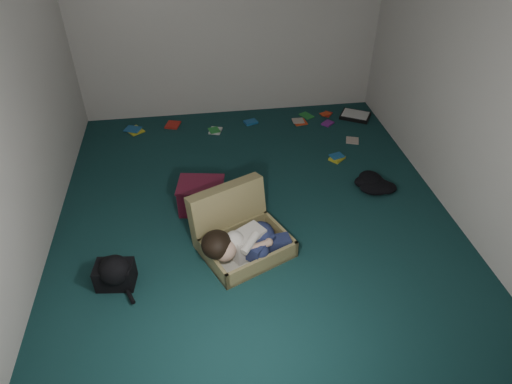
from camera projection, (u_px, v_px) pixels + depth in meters
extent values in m
plane|color=#143839|center=(254.00, 210.00, 4.78)|extent=(4.50, 4.50, 0.00)
plane|color=silver|center=(228.00, 19.00, 5.76)|extent=(4.50, 0.00, 4.50)
plane|color=silver|center=(319.00, 295.00, 2.22)|extent=(4.50, 0.00, 4.50)
plane|color=silver|center=(14.00, 111.00, 3.76)|extent=(0.00, 4.50, 4.50)
plane|color=silver|center=(467.00, 82.00, 4.22)|extent=(0.00, 4.50, 4.50)
cube|color=#918350|center=(248.00, 248.00, 4.21)|extent=(0.92, 0.81, 0.17)
cube|color=beige|center=(248.00, 251.00, 4.23)|extent=(0.83, 0.72, 0.02)
cube|color=#918350|center=(228.00, 212.00, 4.33)|extent=(0.79, 0.52, 0.56)
cube|color=silver|center=(247.00, 243.00, 4.12)|extent=(0.37, 0.33, 0.24)
sphere|color=tan|center=(225.00, 250.00, 3.96)|extent=(0.21, 0.21, 0.21)
ellipsoid|color=black|center=(217.00, 244.00, 3.96)|extent=(0.27, 0.29, 0.24)
ellipsoid|color=#20284F|center=(261.00, 235.00, 4.20)|extent=(0.25, 0.29, 0.24)
cube|color=#20284F|center=(260.00, 247.00, 4.09)|extent=(0.30, 0.30, 0.15)
cube|color=#20284F|center=(276.00, 243.00, 4.17)|extent=(0.27, 0.16, 0.12)
sphere|color=white|center=(283.00, 239.00, 4.25)|extent=(0.12, 0.12, 0.12)
sphere|color=white|center=(288.00, 245.00, 4.21)|extent=(0.11, 0.11, 0.11)
cylinder|color=tan|center=(260.00, 246.00, 4.02)|extent=(0.21, 0.14, 0.07)
cube|color=maroon|center=(202.00, 197.00, 4.71)|extent=(0.50, 0.42, 0.30)
cube|color=maroon|center=(200.00, 185.00, 4.62)|extent=(0.52, 0.44, 0.02)
cube|color=black|center=(355.00, 116.00, 6.39)|extent=(0.48, 0.45, 0.05)
cube|color=white|center=(355.00, 114.00, 6.37)|extent=(0.43, 0.40, 0.01)
cube|color=gold|center=(135.00, 130.00, 6.09)|extent=(0.18, 0.14, 0.02)
cube|color=red|center=(173.00, 125.00, 6.21)|extent=(0.23, 0.22, 0.02)
cube|color=silver|center=(216.00, 131.00, 6.08)|extent=(0.18, 0.21, 0.02)
cube|color=#1B5994|center=(251.00, 122.00, 6.27)|extent=(0.19, 0.22, 0.02)
cube|color=red|center=(300.00, 122.00, 6.27)|extent=(0.23, 0.21, 0.02)
cube|color=#258A35|center=(307.00, 115.00, 6.43)|extent=(0.19, 0.15, 0.02)
cube|color=#7B238E|center=(328.00, 123.00, 6.24)|extent=(0.23, 0.22, 0.02)
cube|color=beige|center=(352.00, 140.00, 5.89)|extent=(0.17, 0.21, 0.02)
cube|color=gold|center=(337.00, 159.00, 5.54)|extent=(0.20, 0.22, 0.02)
cube|color=red|center=(327.00, 114.00, 6.46)|extent=(0.23, 0.21, 0.02)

